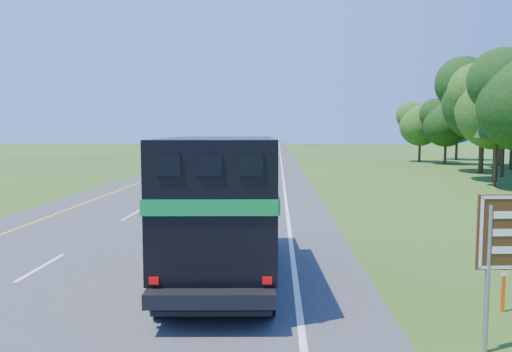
# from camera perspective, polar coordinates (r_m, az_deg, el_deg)

# --- Properties ---
(road) EXTENTS (15.00, 260.00, 0.04)m
(road) POSITION_cam_1_polar(r_m,az_deg,el_deg) (53.28, -2.95, 0.92)
(road) COLOR #38383A
(road) RESTS_ON ground
(lane_markings) EXTENTS (11.15, 260.00, 0.01)m
(lane_markings) POSITION_cam_1_polar(r_m,az_deg,el_deg) (53.28, -2.95, 0.94)
(lane_markings) COLOR yellow
(lane_markings) RESTS_ON road
(horse_truck) EXTENTS (3.06, 8.64, 3.77)m
(horse_truck) POSITION_cam_1_polar(r_m,az_deg,el_deg) (13.49, -3.91, -3.04)
(horse_truck) COLOR black
(horse_truck) RESTS_ON road
(white_suv) EXTENTS (3.12, 6.32, 1.72)m
(white_suv) POSITION_cam_1_polar(r_m,az_deg,el_deg) (45.71, -8.53, 1.27)
(white_suv) COLOR white
(white_suv) RESTS_ON road
(far_car) EXTENTS (1.96, 4.70, 1.59)m
(far_car) POSITION_cam_1_polar(r_m,az_deg,el_deg) (102.27, -2.47, 3.42)
(far_car) COLOR silver
(far_car) RESTS_ON road
(delineator) EXTENTS (0.09, 0.05, 1.12)m
(delineator) POSITION_cam_1_polar(r_m,az_deg,el_deg) (12.47, 26.42, -11.12)
(delineator) COLOR #F04A0C
(delineator) RESTS_ON ground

